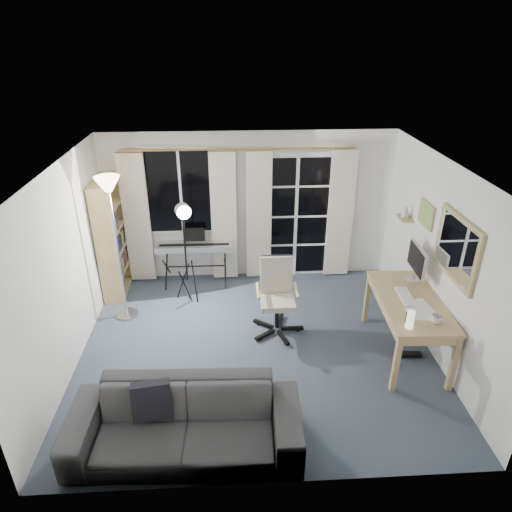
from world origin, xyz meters
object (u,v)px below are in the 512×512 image
at_px(office_chair, 277,289).
at_px(mug, 437,318).
at_px(bookshelf, 110,242).
at_px(monitor, 417,260).
at_px(keyboard_piano, 195,247).
at_px(studio_light, 184,223).
at_px(sofa, 184,414).
at_px(desk, 410,306).
at_px(torchiere_lamp, 111,207).

xyz_separation_m(office_chair, mug, (1.68, -1.14, 0.24)).
bearing_deg(bookshelf, monitor, -18.16).
bearing_deg(office_chair, keyboard_piano, 133.22).
distance_m(studio_light, mug, 3.50).
xyz_separation_m(monitor, mug, (-0.10, -0.95, -0.23)).
relative_size(office_chair, sofa, 0.46).
bearing_deg(sofa, desk, 29.04).
distance_m(office_chair, desk, 1.71).
bearing_deg(desk, office_chair, 160.33).
xyz_separation_m(torchiere_lamp, office_chair, (2.13, -0.40, -1.07)).
distance_m(torchiere_lamp, studio_light, 1.01).
distance_m(torchiere_lamp, monitor, 4.00).
height_order(bookshelf, mug, bookshelf).
bearing_deg(sofa, monitor, 34.34).
bearing_deg(office_chair, monitor, -6.12).
bearing_deg(torchiere_lamp, monitor, -8.63).
distance_m(keyboard_piano, mug, 3.72).
height_order(studio_light, sofa, studio_light).
distance_m(bookshelf, mug, 4.68).
relative_size(studio_light, monitor, 2.85).
distance_m(bookshelf, torchiere_lamp, 1.11).
distance_m(office_chair, mug, 2.05).
xyz_separation_m(keyboard_piano, studio_light, (-0.08, -0.53, 0.63)).
distance_m(studio_light, office_chair, 1.60).
bearing_deg(mug, monitor, 84.21).
distance_m(monitor, sofa, 3.44).
bearing_deg(desk, monitor, 68.93).
distance_m(keyboard_piano, sofa, 3.25).
relative_size(bookshelf, sofa, 0.80).
distance_m(bookshelf, studio_light, 1.31).
relative_size(torchiere_lamp, office_chair, 2.00).
bearing_deg(desk, keyboard_piano, 147.95).
bearing_deg(monitor, keyboard_piano, 156.40).
height_order(bookshelf, keyboard_piano, bookshelf).
height_order(bookshelf, desk, bookshelf).
height_order(torchiere_lamp, office_chair, torchiere_lamp).
relative_size(keyboard_piano, office_chair, 1.17).
relative_size(desk, monitor, 2.64).
relative_size(torchiere_lamp, keyboard_piano, 1.71).
relative_size(studio_light, mug, 12.53).
height_order(monitor, sofa, monitor).
xyz_separation_m(studio_light, office_chair, (1.25, -0.72, -0.69)).
relative_size(torchiere_lamp, studio_light, 1.29).
height_order(desk, sofa, sofa).
bearing_deg(keyboard_piano, bookshelf, -172.89).
height_order(bookshelf, office_chair, bookshelf).
distance_m(studio_light, sofa, 2.85).
height_order(office_chair, desk, office_chair).
height_order(keyboard_piano, monitor, monitor).
relative_size(keyboard_piano, studio_light, 0.75).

